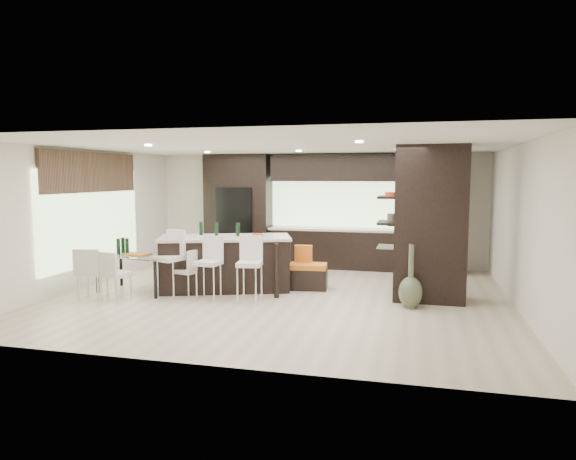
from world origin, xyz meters
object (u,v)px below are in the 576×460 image
(stool_mid, at_px, (209,274))
(dining_table, at_px, (137,273))
(stool_left, at_px, (169,270))
(stool_right, at_px, (250,276))
(chair_near, at_px, (116,278))
(kitchen_island, at_px, (226,263))
(floor_vase, at_px, (411,276))
(chair_far, at_px, (92,276))
(bench, at_px, (294,276))
(chair_end, at_px, (187,274))

(stool_mid, relative_size, dining_table, 0.61)
(stool_left, relative_size, stool_right, 1.06)
(stool_right, bearing_deg, chair_near, -176.30)
(stool_left, bearing_deg, kitchen_island, 66.92)
(floor_vase, distance_m, chair_far, 5.51)
(chair_far, bearing_deg, floor_vase, -1.31)
(floor_vase, height_order, chair_near, floor_vase)
(stool_right, distance_m, floor_vase, 2.72)
(stool_right, relative_size, chair_near, 1.13)
(kitchen_island, xyz_separation_m, chair_far, (-2.00, -1.32, -0.09))
(floor_vase, bearing_deg, stool_mid, -175.96)
(kitchen_island, bearing_deg, chair_far, -165.64)
(bench, relative_size, chair_near, 1.57)
(floor_vase, xyz_separation_m, chair_end, (-3.98, -0.01, -0.14))
(floor_vase, bearing_deg, chair_end, -179.83)
(chair_near, bearing_deg, kitchen_island, 51.72)
(bench, bearing_deg, stool_right, -117.68)
(stool_right, height_order, floor_vase, floor_vase)
(floor_vase, relative_size, chair_far, 1.25)
(stool_mid, relative_size, chair_far, 1.06)
(stool_left, relative_size, dining_table, 0.67)
(floor_vase, bearing_deg, chair_far, -172.36)
(stool_mid, xyz_separation_m, chair_end, (-0.52, 0.23, -0.06))
(chair_far, relative_size, chair_end, 1.09)
(stool_left, xyz_separation_m, stool_mid, (0.76, 0.02, -0.04))
(kitchen_island, height_order, chair_far, kitchen_island)
(stool_mid, distance_m, chair_end, 0.57)
(stool_mid, height_order, chair_near, stool_mid)
(stool_mid, distance_m, stool_right, 0.76)
(stool_left, height_order, chair_near, stool_left)
(bench, height_order, chair_end, chair_end)
(stool_left, distance_m, chair_end, 0.36)
(stool_left, xyz_separation_m, chair_near, (-0.78, -0.46, -0.08))
(chair_near, height_order, chair_end, chair_near)
(kitchen_island, xyz_separation_m, bench, (1.26, 0.41, -0.27))
(floor_vase, xyz_separation_m, dining_table, (-5.00, -0.01, -0.18))
(dining_table, xyz_separation_m, chair_end, (1.02, 0.00, 0.04))
(stool_right, distance_m, chair_near, 2.35)
(stool_mid, xyz_separation_m, dining_table, (-1.54, 0.23, -0.10))
(stool_left, bearing_deg, chair_end, 64.82)
(stool_left, height_order, stool_mid, stool_left)
(dining_table, bearing_deg, stool_left, -10.08)
(stool_left, bearing_deg, stool_right, 19.26)
(stool_right, relative_size, chair_far, 1.08)
(bench, relative_size, chair_far, 1.50)
(stool_right, xyz_separation_m, dining_table, (-2.30, 0.24, -0.11))
(chair_end, bearing_deg, stool_left, 151.40)
(kitchen_island, xyz_separation_m, stool_mid, (0.00, -0.83, -0.07))
(stool_right, xyz_separation_m, chair_end, (-1.28, 0.24, -0.07))
(bench, distance_m, chair_end, 2.04)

